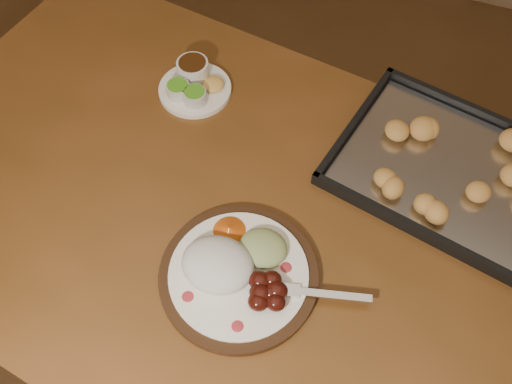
% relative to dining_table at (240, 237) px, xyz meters
% --- Properties ---
extents(dining_table, '(1.62, 1.12, 0.75)m').
position_rel_dining_table_xyz_m(dining_table, '(0.00, 0.00, 0.00)').
color(dining_table, brown).
rests_on(dining_table, ground).
extents(dinner_plate, '(0.38, 0.29, 0.07)m').
position_rel_dining_table_xyz_m(dinner_plate, '(0.04, -0.12, 0.12)').
color(dinner_plate, black).
rests_on(dinner_plate, dining_table).
extents(condiment_saucer, '(0.16, 0.16, 0.05)m').
position_rel_dining_table_xyz_m(condiment_saucer, '(-0.21, 0.26, 0.12)').
color(condiment_saucer, white).
rests_on(condiment_saucer, dining_table).
extents(baking_tray, '(0.54, 0.44, 0.05)m').
position_rel_dining_table_xyz_m(baking_tray, '(0.38, 0.24, 0.11)').
color(baking_tray, black).
rests_on(baking_tray, dining_table).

